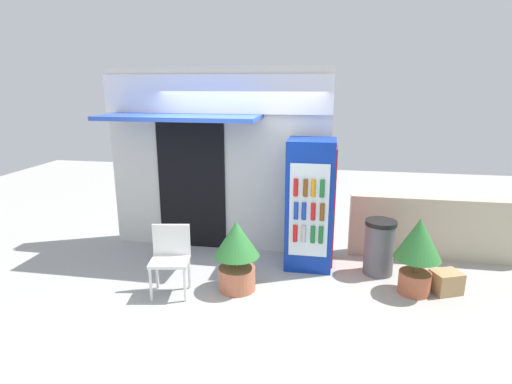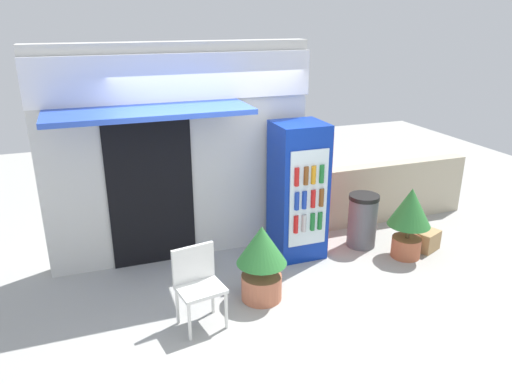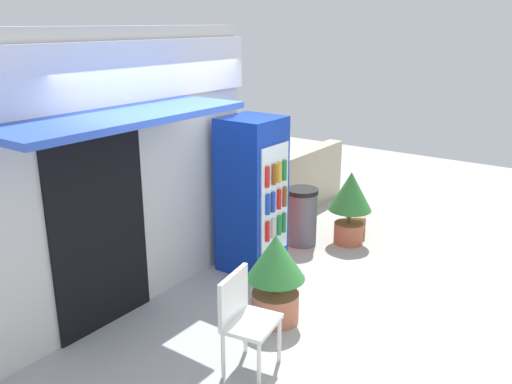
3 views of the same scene
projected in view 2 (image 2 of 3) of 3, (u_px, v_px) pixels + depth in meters
ground at (246, 300)px, 5.71m from camera, size 16.00×16.00×0.00m
storefront_building at (177, 150)px, 6.31m from camera, size 3.51×1.15×2.87m
drink_cooler at (299, 191)px, 6.53m from camera, size 0.68×0.69×1.87m
plastic_chair at (197, 280)px, 5.13m from camera, size 0.53×0.47×0.89m
potted_plant_near_shop at (262, 258)px, 5.57m from camera, size 0.59×0.59×0.93m
potted_plant_curbside at (410, 215)px, 6.53m from camera, size 0.58×0.58×1.01m
trash_bin at (362, 220)px, 6.94m from camera, size 0.43×0.43×0.78m
stone_boundary_wall at (390, 191)px, 7.84m from camera, size 2.68×0.24×0.96m
cardboard_box at (426, 240)px, 6.91m from camera, size 0.43×0.39×0.28m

